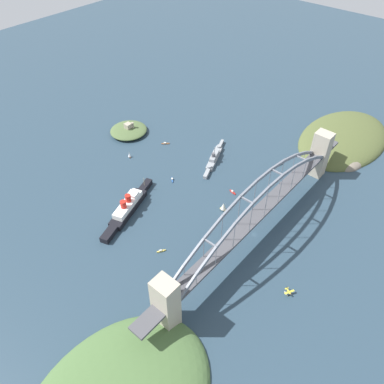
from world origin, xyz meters
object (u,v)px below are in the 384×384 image
(naval_cruiser, at_px, (214,158))
(small_boat_1, at_px, (161,251))
(small_boat_2, at_px, (172,180))
(seaplane_taxiing_near_bridge, at_px, (289,292))
(small_boat_4, at_px, (280,164))
(small_boat_3, at_px, (165,143))
(small_boat_6, at_px, (223,206))
(ocean_liner, at_px, (128,207))
(small_boat_5, at_px, (129,155))
(fort_island_mid_harbor, at_px, (129,130))
(harbor_arch_bridge, at_px, (258,213))
(small_boat_0, at_px, (233,192))

(naval_cruiser, relative_size, small_boat_1, 9.42)
(small_boat_1, xyz_separation_m, small_boat_2, (81.48, 61.55, -0.04))
(seaplane_taxiing_near_bridge, bearing_deg, small_boat_4, 33.13)
(small_boat_1, relative_size, small_boat_3, 0.89)
(naval_cruiser, distance_m, small_boat_6, 84.46)
(ocean_liner, distance_m, small_boat_5, 92.33)
(fort_island_mid_harbor, height_order, small_boat_2, fort_island_mid_harbor)
(harbor_arch_bridge, xyz_separation_m, small_boat_6, (6.96, 43.40, -24.45))
(ocean_liner, distance_m, small_boat_1, 64.60)
(small_boat_1, xyz_separation_m, small_boat_4, (185.39, -15.77, 0.01))
(small_boat_2, xyz_separation_m, small_boat_3, (45.99, 54.38, -0.03))
(ocean_liner, bearing_deg, small_boat_3, 25.73)
(ocean_liner, xyz_separation_m, small_boat_6, (64.99, -72.80, -0.91))
(naval_cruiser, xyz_separation_m, small_boat_1, (-141.29, -48.92, -2.50))
(small_boat_0, height_order, small_boat_3, small_boat_0)
(small_boat_5, xyz_separation_m, small_boat_6, (1.80, -140.06, 1.57))
(small_boat_2, bearing_deg, small_boat_5, 91.71)
(small_boat_1, xyz_separation_m, small_boat_6, (81.24, -10.47, 4.02))
(ocean_liner, relative_size, small_boat_6, 8.89)
(ocean_liner, relative_size, naval_cruiser, 1.28)
(small_boat_6, bearing_deg, small_boat_0, 16.68)
(small_boat_1, distance_m, small_boat_4, 186.06)
(small_boat_1, distance_m, small_boat_3, 172.30)
(small_boat_1, bearing_deg, fort_island_mid_harbor, 55.93)
(naval_cruiser, xyz_separation_m, small_boat_6, (-60.04, -59.38, 1.51))
(ocean_liner, distance_m, small_boat_2, 65.42)
(naval_cruiser, xyz_separation_m, small_boat_4, (44.10, -64.69, -2.49))
(naval_cruiser, xyz_separation_m, small_boat_2, (-59.81, 12.63, -2.55))
(harbor_arch_bridge, xyz_separation_m, ocean_liner, (-58.04, 116.20, -23.54))
(small_boat_5, height_order, small_boat_6, small_boat_6)
(seaplane_taxiing_near_bridge, bearing_deg, small_boat_2, 75.77)
(fort_island_mid_harbor, relative_size, small_boat_1, 6.23)
(small_boat_1, bearing_deg, small_boat_2, 37.07)
(small_boat_4, relative_size, small_boat_6, 1.09)
(small_boat_5, bearing_deg, small_boat_4, -53.92)
(small_boat_4, xyz_separation_m, small_boat_6, (-104.15, 5.31, 4.00))
(ocean_liner, distance_m, naval_cruiser, 125.78)
(naval_cruiser, relative_size, fort_island_mid_harbor, 1.51)
(small_boat_5, bearing_deg, ocean_liner, -133.21)
(seaplane_taxiing_near_bridge, distance_m, small_boat_1, 118.46)
(naval_cruiser, bearing_deg, fort_island_mid_harbor, 102.44)
(seaplane_taxiing_near_bridge, distance_m, small_boat_0, 131.42)
(small_boat_2, xyz_separation_m, small_boat_5, (-2.03, 68.04, 2.49))
(fort_island_mid_harbor, bearing_deg, small_boat_1, -124.07)
(small_boat_1, bearing_deg, seaplane_taxiing_near_bridge, -71.62)
(harbor_arch_bridge, bearing_deg, ocean_liner, 116.54)
(small_boat_2, relative_size, small_boat_3, 0.90)
(naval_cruiser, distance_m, small_boat_0, 60.54)
(seaplane_taxiing_near_bridge, height_order, small_boat_5, small_boat_5)
(ocean_liner, distance_m, seaplane_taxiing_near_bridge, 176.04)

